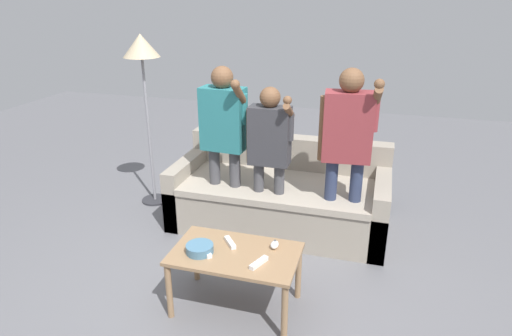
{
  "coord_description": "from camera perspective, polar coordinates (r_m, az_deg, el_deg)",
  "views": [
    {
      "loc": [
        0.99,
        -2.48,
        2.14
      ],
      "look_at": [
        0.13,
        0.51,
        0.9
      ],
      "focal_mm": 31.23,
      "sensor_mm": 36.0,
      "label": 1
    }
  ],
  "objects": [
    {
      "name": "game_remote_wand_far",
      "position": [
        3.22,
        -3.34,
        -9.5
      ],
      "size": [
        0.13,
        0.14,
        0.03
      ],
      "color": "white",
      "rests_on": "coffee_table"
    },
    {
      "name": "couch",
      "position": [
        4.34,
        3.16,
        -3.65
      ],
      "size": [
        2.02,
        0.95,
        0.79
      ],
      "color": "#9E9384",
      "rests_on": "ground"
    },
    {
      "name": "coffee_table",
      "position": [
        3.17,
        -2.65,
        -11.71
      ],
      "size": [
        0.88,
        0.53,
        0.46
      ],
      "color": "#997551",
      "rests_on": "ground"
    },
    {
      "name": "player_center",
      "position": [
        3.83,
        1.74,
        2.67
      ],
      "size": [
        0.42,
        0.27,
        1.41
      ],
      "color": "#47474C",
      "rests_on": "ground"
    },
    {
      "name": "game_remote_nunchuk",
      "position": [
        3.17,
        2.4,
        -9.79
      ],
      "size": [
        0.06,
        0.09,
        0.05
      ],
      "color": "white",
      "rests_on": "coffee_table"
    },
    {
      "name": "floor_lamp",
      "position": [
        4.57,
        -14.4,
        13.5
      ],
      "size": [
        0.36,
        0.36,
        1.76
      ],
      "color": "#2D2D33",
      "rests_on": "ground"
    },
    {
      "name": "player_right",
      "position": [
        3.72,
        11.57,
        3.47
      ],
      "size": [
        0.48,
        0.31,
        1.59
      ],
      "color": "#2D3856",
      "rests_on": "ground"
    },
    {
      "name": "ground_plane",
      "position": [
        3.42,
        -4.6,
        -17.02
      ],
      "size": [
        12.0,
        12.0,
        0.0
      ],
      "primitive_type": "plane",
      "color": "slate"
    },
    {
      "name": "snack_bowl",
      "position": [
        3.14,
        -7.22,
        -10.21
      ],
      "size": [
        0.19,
        0.19,
        0.06
      ],
      "primitive_type": "cylinder",
      "color": "teal",
      "rests_on": "coffee_table"
    },
    {
      "name": "game_remote_wand_spare",
      "position": [
        3.0,
        0.36,
        -12.04
      ],
      "size": [
        0.1,
        0.16,
        0.03
      ],
      "color": "white",
      "rests_on": "coffee_table"
    },
    {
      "name": "player_left",
      "position": [
        3.97,
        -4.17,
        4.67
      ],
      "size": [
        0.46,
        0.34,
        1.55
      ],
      "color": "#47474C",
      "rests_on": "ground"
    },
    {
      "name": "game_remote_wand_near",
      "position": [
        3.13,
        -6.52,
        -10.58
      ],
      "size": [
        0.13,
        0.13,
        0.03
      ],
      "color": "white",
      "rests_on": "coffee_table"
    }
  ]
}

